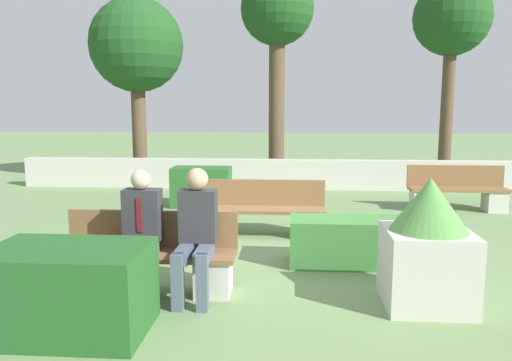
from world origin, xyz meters
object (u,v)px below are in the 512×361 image
Objects in this scene: planter_corner_left at (428,245)px; tree_leftmost at (136,47)px; bench_left_side at (257,214)px; person_seated_woman at (196,228)px; tree_center_left at (277,17)px; person_seated_man at (139,229)px; bench_front at (148,262)px; bench_right_side at (457,194)px; tree_center_right at (452,22)px.

tree_leftmost is (-5.33, 8.03, 2.82)m from planter_corner_left.
bench_left_side is 3.15m from planter_corner_left.
person_seated_woman is 9.33m from tree_center_left.
bench_left_side is at bearing 67.69° from person_seated_man.
person_seated_woman is 0.25× the size of tree_center_left.
person_seated_woman is at bearing -14.01° from bench_front.
planter_corner_left is 0.27× the size of tree_leftmost.
tree_center_right is (0.85, 3.78, 3.72)m from bench_right_side.
tree_center_right reaches higher than person_seated_man.
bench_right_side is at bearing -25.36° from tree_leftmost.
person_seated_woman reaches higher than bench_front.
person_seated_woman is 8.97m from tree_leftmost.
tree_center_right reaches higher than person_seated_woman.
planter_corner_left reaches higher than bench_left_side.
tree_leftmost is at bearing 115.92° from bench_left_side.
person_seated_woman is at bearing -123.54° from bench_right_side.
person_seated_woman is at bearing 179.05° from planter_corner_left.
bench_left_side is (0.99, 2.37, 0.01)m from bench_front.
bench_left_side is at bearing -141.88° from bench_right_side.
planter_corner_left reaches higher than bench_front.
person_seated_man reaches higher than planter_corner_left.
bench_left_side is 7.27m from tree_center_left.
tree_center_left is 1.06× the size of tree_center_right.
bench_right_side is at bearing 44.80° from person_seated_man.
tree_leftmost is 0.86× the size of tree_center_left.
bench_right_side is 1.38× the size of person_seated_man.
bench_right_side is 1.41× the size of planter_corner_left.
tree_center_left is at bearing 101.48° from planter_corner_left.
person_seated_man is at bearing -72.90° from tree_leftmost.
bench_front is 0.40× the size of tree_leftmost.
person_seated_man reaches higher than bench_right_side.
person_seated_man is 2.88m from planter_corner_left.
person_seated_woman reaches higher than bench_right_side.
person_seated_woman reaches higher than person_seated_man.
tree_center_right is (4.47, 5.90, 3.71)m from bench_left_side.
bench_front is 1.46× the size of planter_corner_left.
person_seated_man is (-4.66, -4.62, 0.40)m from bench_right_side.
person_seated_man is 0.98× the size of person_seated_woman.
person_seated_woman is at bearing 0.40° from person_seated_man.
bench_right_side is 0.33× the size of tree_center_left.
tree_center_left is (0.53, 8.63, 3.51)m from person_seated_woman.
tree_leftmost reaches higher than person_seated_woman.
person_seated_woman is 0.28× the size of tree_leftmost.
bench_front is 8.81m from tree_leftmost.
planter_corner_left is (2.88, -0.03, -0.10)m from person_seated_man.
bench_front is 0.36× the size of tree_center_right.
tree_leftmost is (-7.11, 3.37, 3.12)m from bench_right_side.
bench_right_side is at bearing 44.16° from bench_front.
person_seated_man is 10.58m from tree_center_right.
bench_left_side is at bearing 79.95° from person_seated_woman.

